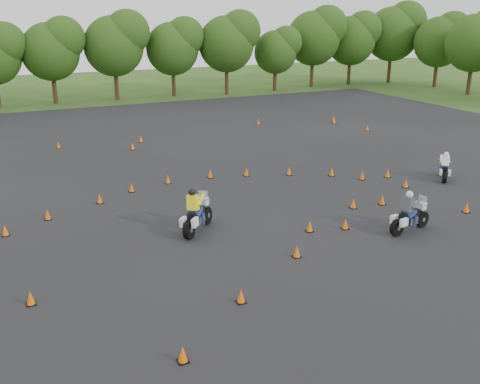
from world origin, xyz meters
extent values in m
plane|color=#2D5119|center=(0.00, 0.00, 0.00)|extent=(140.00, 140.00, 0.00)
plane|color=black|center=(0.00, 6.00, 0.01)|extent=(62.00, 62.00, 0.00)
cone|color=#E65F09|center=(3.48, 0.81, 0.23)|extent=(0.26, 0.26, 0.45)
cone|color=#E65F09|center=(5.31, 8.75, 0.23)|extent=(0.26, 0.26, 0.45)
cone|color=#E65F09|center=(9.77, 4.18, 0.23)|extent=(0.26, 0.26, 0.45)
cone|color=#E65F09|center=(-1.41, 10.21, 0.23)|extent=(0.26, 0.26, 0.45)
cone|color=#E65F09|center=(-7.92, 7.36, 0.23)|extent=(0.26, 0.26, 0.45)
cone|color=#E65F09|center=(16.54, 20.67, 0.23)|extent=(0.26, 0.26, 0.45)
cone|color=#E65F09|center=(10.28, 22.38, 0.23)|extent=(0.26, 0.26, 0.45)
cone|color=#E65F09|center=(5.35, 2.77, 0.23)|extent=(0.26, 0.26, 0.45)
cone|color=#E65F09|center=(-9.25, -0.11, 0.23)|extent=(0.26, 0.26, 0.45)
cone|color=#E65F09|center=(1.95, 1.22, 0.23)|extent=(0.26, 0.26, 0.45)
cone|color=#E65F09|center=(10.11, 6.03, 0.23)|extent=(0.26, 0.26, 0.45)
cone|color=#E65F09|center=(6.92, 2.59, 0.23)|extent=(0.26, 0.26, 0.45)
cone|color=#E65F09|center=(-3.56, 9.60, 0.23)|extent=(0.26, 0.26, 0.45)
cone|color=#E65F09|center=(-5.39, 8.55, 0.23)|extent=(0.26, 0.26, 0.45)
cone|color=#E65F09|center=(0.17, -0.70, 0.23)|extent=(0.26, 0.26, 0.45)
cone|color=#E65F09|center=(-1.26, 18.38, 0.23)|extent=(0.26, 0.26, 0.45)
cone|color=#E65F09|center=(3.03, 9.62, 0.23)|extent=(0.26, 0.26, 0.45)
cone|color=#E65F09|center=(-3.16, -2.82, 0.23)|extent=(0.26, 0.26, 0.45)
cone|color=#E65F09|center=(-5.75, 20.89, 0.23)|extent=(0.26, 0.26, 0.45)
cone|color=#E65F09|center=(7.41, 7.58, 0.23)|extent=(0.26, 0.26, 0.45)
cone|color=#E65F09|center=(16.91, 16.60, 0.23)|extent=(0.26, 0.26, 0.45)
cone|color=#E65F09|center=(-0.17, 20.31, 0.23)|extent=(0.26, 0.26, 0.45)
cone|color=#E65F09|center=(16.18, 20.06, 0.23)|extent=(0.26, 0.26, 0.45)
cone|color=#E65F09|center=(-9.73, 6.20, 0.23)|extent=(0.26, 0.26, 0.45)
cone|color=#E65F09|center=(9.75, 0.08, 0.23)|extent=(0.26, 0.26, 0.45)
cone|color=#E65F09|center=(-5.86, -4.93, 0.23)|extent=(0.26, 0.26, 0.45)
cone|color=#E65F09|center=(8.56, 6.30, 0.23)|extent=(0.26, 0.26, 0.45)
cone|color=#E65F09|center=(1.05, 10.19, 0.23)|extent=(0.26, 0.26, 0.45)
camera|label=1|loc=(-9.58, -16.44, 8.81)|focal=40.00mm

